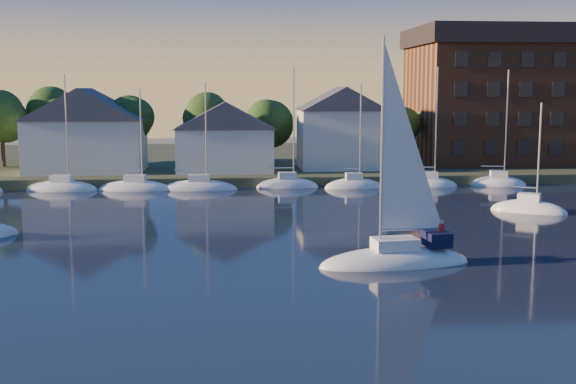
{
  "coord_description": "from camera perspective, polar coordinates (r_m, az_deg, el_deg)",
  "views": [
    {
      "loc": [
        -5.84,
        -27.35,
        10.55
      ],
      "look_at": [
        -1.61,
        22.0,
        3.45
      ],
      "focal_mm": 45.0,
      "sensor_mm": 36.0,
      "label": 1
    }
  ],
  "objects": [
    {
      "name": "moored_fleet",
      "position": [
        77.09,
        -6.46,
        0.31
      ],
      "size": [
        71.5,
        2.4,
        12.05
      ],
      "color": "white",
      "rests_on": "ground"
    },
    {
      "name": "shoreline_land",
      "position": [
        103.06,
        -1.63,
        2.28
      ],
      "size": [
        160.0,
        50.0,
        2.0
      ],
      "primitive_type": "cube",
      "color": "#354126",
      "rests_on": "ground"
    },
    {
      "name": "wooden_dock",
      "position": [
        80.26,
        -0.69,
        0.6
      ],
      "size": [
        120.0,
        3.0,
        1.0
      ],
      "primitive_type": "cube",
      "color": "brown",
      "rests_on": "ground"
    },
    {
      "name": "clubhouse_centre",
      "position": [
        84.53,
        -5.02,
        4.45
      ],
      "size": [
        11.55,
        8.4,
        8.08
      ],
      "color": "white",
      "rests_on": "shoreline_land"
    },
    {
      "name": "ground",
      "position": [
        29.89,
        6.85,
        -12.57
      ],
      "size": [
        260.0,
        260.0,
        0.0
      ],
      "primitive_type": "plane",
      "color": "black",
      "rests_on": "ground"
    },
    {
      "name": "condo_block",
      "position": [
        100.53,
        18.6,
        7.3
      ],
      "size": [
        31.0,
        17.0,
        17.4
      ],
      "color": "brown",
      "rests_on": "shoreline_land"
    },
    {
      "name": "clubhouse_west",
      "position": [
        86.99,
        -15.66,
        4.81
      ],
      "size": [
        13.65,
        9.45,
        9.64
      ],
      "color": "white",
      "rests_on": "shoreline_land"
    },
    {
      "name": "tree_line",
      "position": [
        90.75,
        0.06,
        6.03
      ],
      "size": [
        93.4,
        5.4,
        8.9
      ],
      "color": "#3B2C1A",
      "rests_on": "shoreline_land"
    },
    {
      "name": "hero_sailboat",
      "position": [
        44.23,
        8.62,
        -4.93
      ],
      "size": [
        9.76,
        4.14,
        14.68
      ],
      "rotation": [
        0.0,
        0.0,
        3.26
      ],
      "color": "white",
      "rests_on": "ground"
    },
    {
      "name": "drifting_sailboat_right",
      "position": [
        65.57,
        18.47,
        -1.44
      ],
      "size": [
        6.63,
        5.3,
        10.5
      ],
      "rotation": [
        0.0,
        0.0,
        -0.56
      ],
      "color": "white",
      "rests_on": "ground"
    },
    {
      "name": "clubhouse_east",
      "position": [
        87.57,
        4.21,
        5.16
      ],
      "size": [
        10.5,
        8.4,
        9.8
      ],
      "color": "white",
      "rests_on": "shoreline_land"
    }
  ]
}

